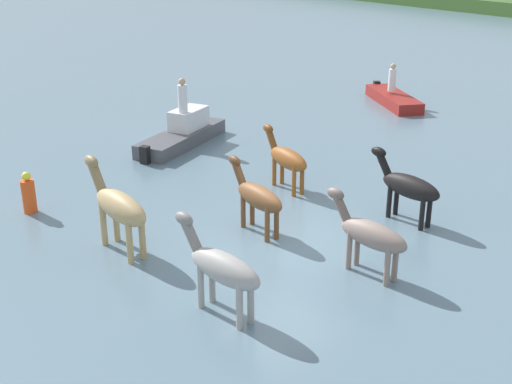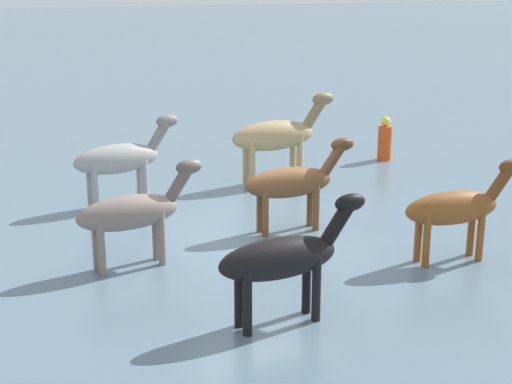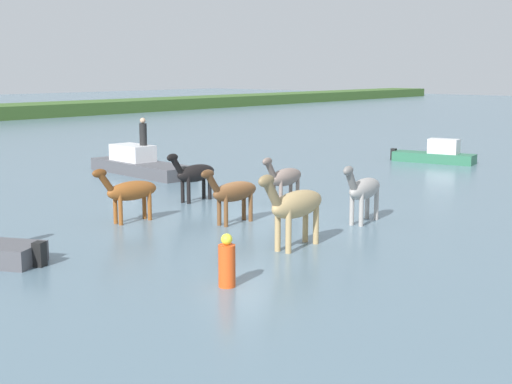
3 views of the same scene
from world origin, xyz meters
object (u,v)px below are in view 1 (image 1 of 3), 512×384
Objects in this scene: horse_rear_stallion at (222,267)px; boat_motor_center at (393,100)px; horse_chestnut_trailing at (258,197)px; horse_gray_outer at (287,158)px; horse_dun_straggler at (408,186)px; buoy_channel_marker at (29,194)px; horse_dark_mare at (119,206)px; person_helmsman_aft at (182,97)px; boat_tender_starboard at (183,136)px; horse_pinto_flank at (370,234)px; person_watcher_seated at (392,78)px.

boat_motor_center is (-9.54, 15.30, -0.84)m from horse_rear_stallion.
horse_chestnut_trailing reaches higher than horse_gray_outer.
horse_dun_straggler is 9.91m from buoy_channel_marker.
horse_dark_mare is at bearing 103.12° from horse_gray_outer.
person_helmsman_aft is at bearing -44.30° from horse_dark_mare.
horse_rear_stallion reaches higher than boat_tender_starboard.
buoy_channel_marker is (2.33, -16.63, 0.35)m from boat_motor_center.
horse_rear_stallion is at bearing 135.78° from horse_gray_outer.
horse_pinto_flank is at bearing -166.96° from horse_chestnut_trailing.
horse_chestnut_trailing is 1.00× the size of horse_gray_outer.
horse_gray_outer is at bearing -37.29° from boat_motor_center.
person_watcher_seated reaches higher than horse_chestnut_trailing.
person_watcher_seated reaches higher than horse_gray_outer.
horse_dark_mare reaches higher than boat_motor_center.
horse_rear_stallion is 6.33m from horse_dun_straggler.
person_watcher_seated is at bearing -55.18° from horse_pinto_flank.
horse_chestnut_trailing is 3.06m from horse_gray_outer.
horse_dark_mare reaches higher than horse_pinto_flank.
boat_tender_starboard is at bearing 170.97° from person_helmsman_aft.
person_helmsman_aft is at bearing 112.71° from buoy_channel_marker.
horse_pinto_flank is 0.52× the size of boat_tender_starboard.
horse_pinto_flank reaches higher than horse_gray_outer.
boat_tender_starboard is at bearing -66.52° from boat_motor_center.
horse_rear_stallion is (2.61, -2.81, 0.06)m from horse_chestnut_trailing.
horse_chestnut_trailing is at bearing -17.00° from person_helmsman_aft.
horse_gray_outer is (-5.04, 1.79, -0.01)m from horse_pinto_flank.
person_watcher_seated reaches higher than boat_tender_starboard.
horse_chestnut_trailing is at bearing 5.41° from horse_pinto_flank.
boat_motor_center is at bearing 97.98° from buoy_channel_marker.
person_helmsman_aft is 6.99m from buoy_channel_marker.
horse_rear_stallion reaches higher than boat_motor_center.
person_helmsman_aft reaches higher than boat_tender_starboard.
horse_dark_mare is 0.64× the size of boat_motor_center.
horse_pinto_flank is 15.60m from boat_motor_center.
horse_chestnut_trailing is at bearing -112.12° from horse_dark_mare.
horse_chestnut_trailing is at bearing -56.03° from horse_rear_stallion.
horse_chestnut_trailing reaches higher than boat_motor_center.
buoy_channel_marker is (2.40, -16.55, -0.61)m from person_watcher_seated.
horse_rear_stallion reaches higher than person_watcher_seated.
person_watcher_seated is (-10.18, 11.77, 0.17)m from horse_pinto_flank.
horse_chestnut_trailing is 14.31m from boat_motor_center.
horse_dun_straggler is 0.55× the size of boat_motor_center.
person_watcher_seated is at bearing -29.46° from boat_tender_starboard.
boat_motor_center is 10.27m from boat_tender_starboard.
horse_rear_stallion reaches higher than horse_chestnut_trailing.
horse_dark_mare is at bearing 72.62° from horse_chestnut_trailing.
horse_chestnut_trailing is 3.88m from horse_dun_straggler.
person_helmsman_aft is at bearing -14.61° from horse_pinto_flank.
horse_chestnut_trailing is 0.99× the size of horse_pinto_flank.
horse_pinto_flank is 0.94× the size of horse_rear_stallion.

